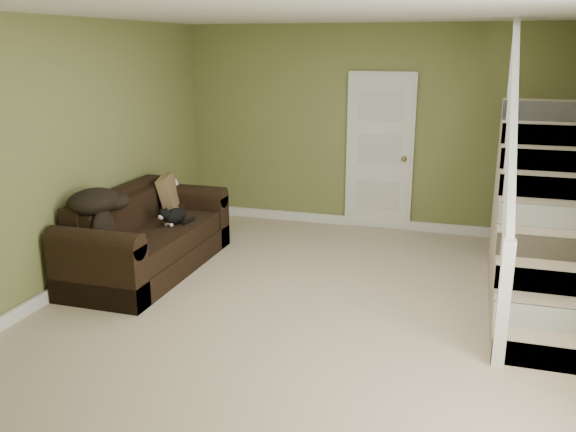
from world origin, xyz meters
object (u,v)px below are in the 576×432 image
Objects in this scene: side_table at (174,220)px; cat at (174,216)px; banana at (135,238)px; sofa at (146,241)px.

side_table is 1.57× the size of cat.
side_table is 0.88m from cat.
cat reaches higher than banana.
sofa is 0.45m from banana.
banana is at bearing -73.46° from sofa.
side_table is at bearing 99.69° from sofa.
sofa is at bearing -80.31° from side_table.
cat is 0.64m from banana.
sofa reaches higher than cat.
side_table is at bearing 133.82° from cat.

